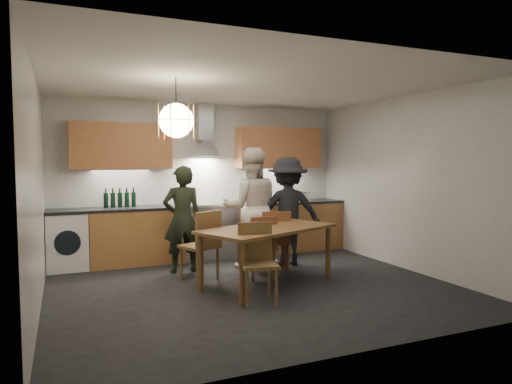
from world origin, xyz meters
name	(u,v)px	position (x,y,z in m)	size (l,w,h in m)	color
ground	(252,286)	(0.00, 0.00, 0.00)	(5.00, 5.00, 0.00)	black
room_shell	(252,155)	(0.00, 0.00, 1.71)	(5.02, 4.52, 2.61)	white
counter_run	(210,231)	(0.02, 1.95, 0.45)	(5.00, 0.62, 0.90)	#C4874B
range_stove	(208,231)	(0.00, 1.94, 0.44)	(0.90, 0.60, 0.92)	silver
wall_fixtures	(206,146)	(0.00, 2.07, 1.87)	(4.30, 0.54, 1.10)	#C9804D
pendant_lamp	(176,121)	(-1.00, -0.10, 2.10)	(0.43, 0.43, 0.70)	black
dining_table	(268,234)	(0.22, -0.01, 0.68)	(2.02, 1.53, 0.76)	brown
chair_back_left	(203,241)	(-0.51, 0.49, 0.55)	(0.57, 0.57, 0.96)	brown
chair_back_mid	(261,243)	(0.25, 0.30, 0.50)	(0.41, 0.41, 0.88)	brown
chair_back_right	(275,237)	(0.59, 0.54, 0.52)	(0.50, 0.50, 0.91)	brown
chair_front	(257,256)	(-0.18, -0.57, 0.52)	(0.48, 0.48, 0.91)	brown
person_left	(182,219)	(-0.64, 1.12, 0.78)	(0.57, 0.37, 1.56)	black
person_mid	(251,208)	(0.40, 1.02, 0.92)	(0.89, 0.69, 1.83)	beige
person_right	(288,211)	(0.99, 0.95, 0.84)	(1.09, 0.63, 1.68)	black
mixing_bowl	(258,200)	(0.90, 1.93, 0.94)	(0.32, 0.32, 0.08)	silver
stock_pot	(304,196)	(1.81, 1.91, 0.98)	(0.22, 0.22, 0.15)	silver
wine_bottles	(120,198)	(-1.42, 2.03, 1.05)	(0.49, 0.07, 0.30)	black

